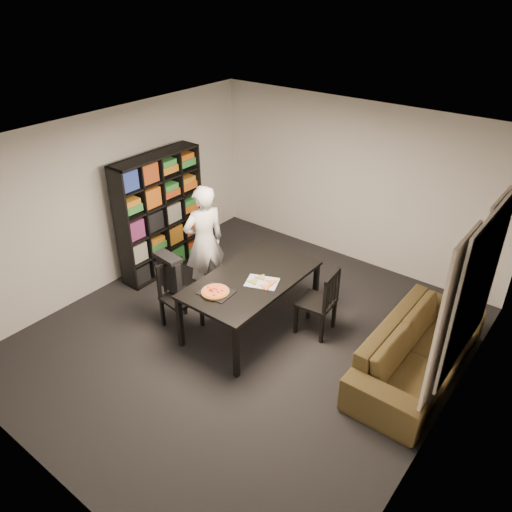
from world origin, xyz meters
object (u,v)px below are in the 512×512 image
Objects in this scene: dining_table at (251,282)px; person at (204,242)px; pepperoni_pizza at (215,292)px; chair_left at (176,290)px; baking_tray at (216,292)px; sofa at (419,350)px; bookshelf at (161,214)px; chair_right at (323,299)px.

dining_table is 1.08m from person.
chair_left is at bearing -179.51° from pepperoni_pizza.
sofa is (2.24, 1.04, -0.44)m from baking_tray.
person is (1.01, -0.11, -0.10)m from bookshelf.
pepperoni_pizza is 2.52m from sofa.
sofa is at bearing -63.09° from chair_left.
pepperoni_pizza reaches higher than baking_tray.
chair_right is 1.32m from sofa.
person is at bearing 167.08° from dining_table.
bookshelf is at bearing 92.21° from sofa.
chair_left is (1.22, -0.90, -0.42)m from bookshelf.
dining_table is at bearing -9.61° from bookshelf.
chair_left is 0.74m from baking_tray.
sofa is at bearing 86.56° from chair_right.
dining_table is at bearing -49.18° from chair_left.
bookshelf is 2.13m from pepperoni_pizza.
pepperoni_pizza is at bearing -49.04° from chair_right.
pepperoni_pizza is at bearing -103.11° from dining_table.
chair_left is 3.14m from sofa.
sofa is at bearing 13.52° from dining_table.
pepperoni_pizza is at bearing -85.33° from baking_tray.
person is (-1.04, 0.24, 0.15)m from dining_table.
sofa is at bearing 115.01° from person.
bookshelf is at bearing 170.39° from dining_table.
chair_right is 0.42× the size of sofa.
dining_table is 0.55m from baking_tray.
bookshelf is at bearing -93.65° from chair_right.
pepperoni_pizza reaches higher than dining_table.
bookshelf reaches higher than sofa.
chair_left is at bearing -36.49° from bookshelf.
dining_table is 2.21m from sofa.
bookshelf is 1.12× the size of person.
chair_left is 0.99× the size of chair_right.
chair_right reaches higher than sofa.
baking_tray is 1.14× the size of pepperoni_pizza.
sofa is at bearing 25.26° from pepperoni_pizza.
chair_left is at bearing -146.23° from dining_table.
chair_left is 1.93m from chair_right.
bookshelf is at bearing 155.49° from baking_tray.
bookshelf is 2.10m from dining_table.
bookshelf is at bearing 155.00° from pepperoni_pizza.
dining_table is at bearing 97.22° from person.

